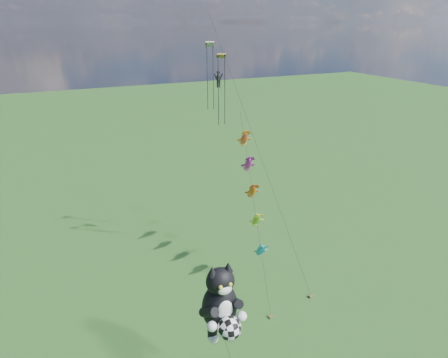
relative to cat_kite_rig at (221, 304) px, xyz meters
name	(u,v)px	position (x,y,z in m)	size (l,w,h in m)	color
cat_kite_rig	(221,304)	(0.00, 0.00, 0.00)	(3.02, 4.36, 11.69)	brown
fish_windsock_rig	(252,192)	(9.84, 13.83, 0.59)	(4.37, 15.42, 16.38)	brown
parafoil_rig	(220,80)	(9.01, 20.35, 11.45)	(4.68, 17.08, 26.78)	brown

